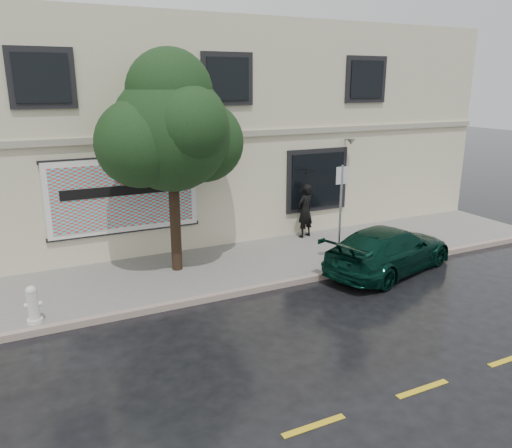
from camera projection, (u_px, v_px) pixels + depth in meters
name	position (u px, v px, depth m)	size (l,w,h in m)	color
ground	(313.00, 309.00, 11.60)	(90.00, 90.00, 0.00)	black
sidewalk	(253.00, 263.00, 14.40)	(20.00, 3.50, 0.15)	gray
curb	(282.00, 284.00, 12.88)	(20.00, 0.18, 0.16)	gray
road_marking	(423.00, 389.00, 8.57)	(19.00, 0.12, 0.01)	gold
building	(186.00, 128.00, 18.44)	(20.00, 8.12, 7.00)	beige
billboard	(124.00, 195.00, 13.95)	(4.30, 0.16, 2.20)	white
car	(389.00, 249.00, 13.82)	(1.93, 4.36, 1.27)	black
pedestrian	(305.00, 211.00, 16.38)	(0.65, 0.43, 1.78)	black
umbrella	(306.00, 174.00, 16.05)	(0.86, 0.86, 0.64)	black
street_tree	(171.00, 133.00, 12.71)	(3.04, 3.04, 5.24)	#312216
fire_hydrant	(33.00, 305.00, 10.54)	(0.34, 0.32, 0.84)	silver
sign_pole	(340.00, 208.00, 13.36)	(0.35, 0.06, 2.86)	#989BA0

